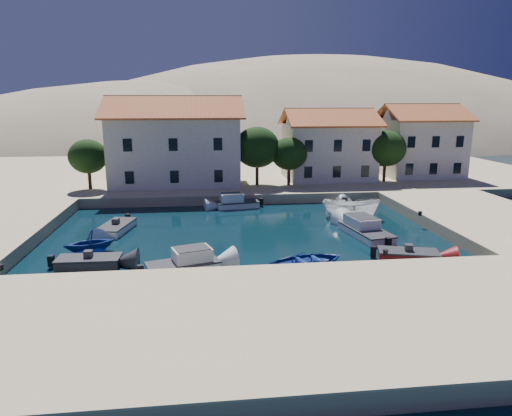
# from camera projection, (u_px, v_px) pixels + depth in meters

# --- Properties ---
(ground) EXTENTS (400.00, 400.00, 0.00)m
(ground) POSITION_uv_depth(u_px,v_px,m) (257.00, 281.00, 26.44)
(ground) COLOR black
(ground) RESTS_ON ground
(quay_south) EXTENTS (52.00, 12.00, 1.00)m
(quay_south) POSITION_uv_depth(u_px,v_px,m) (273.00, 322.00, 20.53)
(quay_south) COLOR #C6B387
(quay_south) RESTS_ON ground
(quay_east) EXTENTS (11.00, 20.00, 1.00)m
(quay_east) POSITION_uv_depth(u_px,v_px,m) (485.00, 219.00, 38.28)
(quay_east) COLOR #C6B387
(quay_east) RESTS_ON ground
(quay_north) EXTENTS (80.00, 36.00, 1.00)m
(quay_north) POSITION_uv_depth(u_px,v_px,m) (239.00, 172.00, 63.29)
(quay_north) COLOR #C6B387
(quay_north) RESTS_ON ground
(hills) EXTENTS (254.00, 176.00, 99.00)m
(hills) POSITION_uv_depth(u_px,v_px,m) (275.00, 203.00, 153.64)
(hills) COLOR #998B68
(hills) RESTS_ON ground
(building_left) EXTENTS (14.70, 9.45, 9.70)m
(building_left) POSITION_uv_depth(u_px,v_px,m) (176.00, 139.00, 51.49)
(building_left) COLOR beige
(building_left) RESTS_ON quay_north
(building_mid) EXTENTS (10.50, 8.40, 8.30)m
(building_mid) POSITION_uv_depth(u_px,v_px,m) (328.00, 143.00, 54.62)
(building_mid) COLOR beige
(building_mid) RESTS_ON quay_north
(building_right) EXTENTS (9.45, 8.40, 8.80)m
(building_right) POSITION_uv_depth(u_px,v_px,m) (420.00, 140.00, 56.87)
(building_right) COLOR beige
(building_right) RESTS_ON quay_north
(trees) EXTENTS (37.30, 5.30, 6.45)m
(trees) POSITION_uv_depth(u_px,v_px,m) (271.00, 150.00, 50.45)
(trees) COLOR #382314
(trees) RESTS_ON quay_north
(bollards) EXTENTS (29.36, 9.56, 0.30)m
(bollards) POSITION_uv_depth(u_px,v_px,m) (292.00, 241.00, 30.23)
(bollards) COLOR black
(bollards) RESTS_ON ground
(motorboat_grey_sw) EXTENTS (3.95, 1.82, 1.25)m
(motorboat_grey_sw) POSITION_uv_depth(u_px,v_px,m) (89.00, 262.00, 28.72)
(motorboat_grey_sw) COLOR #2F3034
(motorboat_grey_sw) RESTS_ON ground
(cabin_cruiser_south) EXTENTS (4.72, 3.09, 1.60)m
(cabin_cruiser_south) POSITION_uv_depth(u_px,v_px,m) (183.00, 264.00, 27.84)
(cabin_cruiser_south) COLOR white
(cabin_cruiser_south) RESTS_ON ground
(rowboat_south) EXTENTS (5.69, 4.82, 1.00)m
(rowboat_south) POSITION_uv_depth(u_px,v_px,m) (309.00, 267.00, 28.63)
(rowboat_south) COLOR navy
(rowboat_south) RESTS_ON ground
(motorboat_red_se) EXTENTS (4.14, 2.68, 1.25)m
(motorboat_red_se) POSITION_uv_depth(u_px,v_px,m) (408.00, 255.00, 29.96)
(motorboat_red_se) COLOR maroon
(motorboat_red_se) RESTS_ON ground
(cabin_cruiser_east) EXTENTS (3.03, 5.69, 1.60)m
(cabin_cruiser_east) POSITION_uv_depth(u_px,v_px,m) (366.00, 230.00, 35.11)
(cabin_cruiser_east) COLOR white
(cabin_cruiser_east) RESTS_ON ground
(boat_east) EXTENTS (5.35, 3.29, 1.94)m
(boat_east) POSITION_uv_depth(u_px,v_px,m) (350.00, 218.00, 40.72)
(boat_east) COLOR white
(boat_east) RESTS_ON ground
(motorboat_white_ne) EXTENTS (1.99, 3.33, 1.25)m
(motorboat_white_ne) POSITION_uv_depth(u_px,v_px,m) (344.00, 204.00, 44.66)
(motorboat_white_ne) COLOR white
(motorboat_white_ne) RESTS_ON ground
(rowboat_west) EXTENTS (4.11, 3.84, 1.74)m
(rowboat_west) POSITION_uv_depth(u_px,v_px,m) (90.00, 253.00, 31.42)
(rowboat_west) COLOR navy
(rowboat_west) RESTS_ON ground
(motorboat_white_west) EXTENTS (2.79, 4.65, 1.25)m
(motorboat_white_west) POSITION_uv_depth(u_px,v_px,m) (116.00, 228.00, 36.49)
(motorboat_white_west) COLOR white
(motorboat_white_west) RESTS_ON ground
(cabin_cruiser_north) EXTENTS (4.34, 2.34, 1.60)m
(cabin_cruiser_north) POSITION_uv_depth(u_px,v_px,m) (237.00, 203.00, 44.57)
(cabin_cruiser_north) COLOR white
(cabin_cruiser_north) RESTS_ON ground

